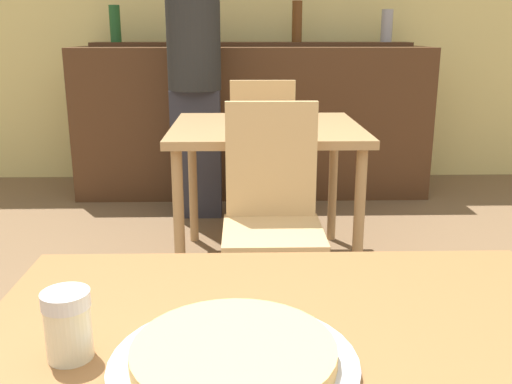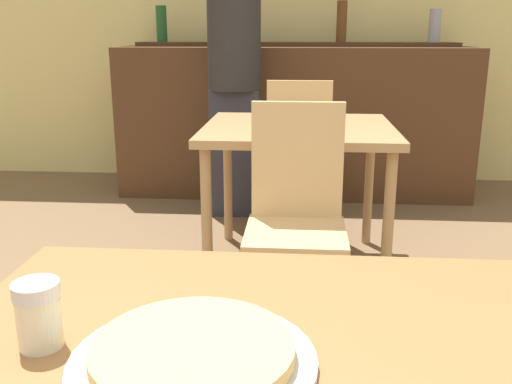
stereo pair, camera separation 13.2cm
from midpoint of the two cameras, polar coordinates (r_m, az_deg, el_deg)
wall_back at (r=4.80m, az=-1.34°, el=18.09°), size 8.00×0.05×2.80m
dining_table_far at (r=2.88m, az=-0.30°, el=5.00°), size 0.94×0.88×0.75m
bar_counter at (r=4.34m, az=-1.25°, el=7.07°), size 2.60×0.56×1.10m
bar_back_shelf at (r=4.43m, az=-1.23°, el=15.09°), size 2.39×0.24×0.33m
chair_far_side_front at (r=2.33m, az=-0.01°, el=-1.24°), size 0.40×0.40×0.93m
chair_far_side_back at (r=3.51m, az=-0.49°, el=4.58°), size 0.40×0.40×0.93m
pizza_tray at (r=0.84m, az=-6.93°, el=-16.24°), size 0.36×0.36×0.04m
cheese_shaker at (r=0.90m, az=-22.41°, el=-12.25°), size 0.07×0.07×0.10m
person_standing at (r=3.74m, az=-7.21°, el=11.90°), size 0.34×0.34×1.76m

